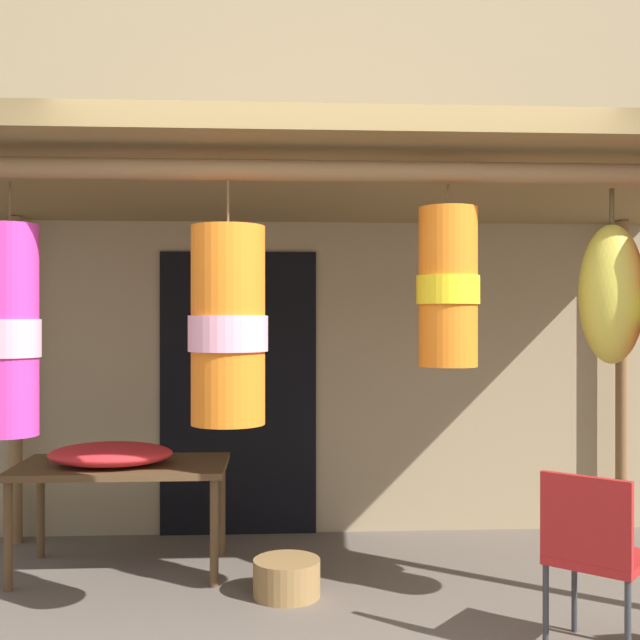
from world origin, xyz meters
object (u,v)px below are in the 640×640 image
Objects in this scene: flower_heap_on_table at (113,454)px; wicker_basket_by_table at (287,578)px; display_table at (122,474)px; folding_chair at (594,548)px.

wicker_basket_by_table is (1.03, -0.40, -0.62)m from flower_heap_on_table.
wicker_basket_by_table is at bearing -25.90° from display_table.
display_table is 2.71m from folding_chair.
display_table is at bearing 154.10° from wicker_basket_by_table.
flower_heap_on_table is (-0.04, -0.07, 0.14)m from display_table.
flower_heap_on_table reaches higher than wicker_basket_by_table.
folding_chair is at bearing -28.17° from flower_heap_on_table.
wicker_basket_by_table is at bearing 147.29° from folding_chair.
display_table is 1.49× the size of folding_chair.
folding_chair is at bearing -32.71° from wicker_basket_by_table.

